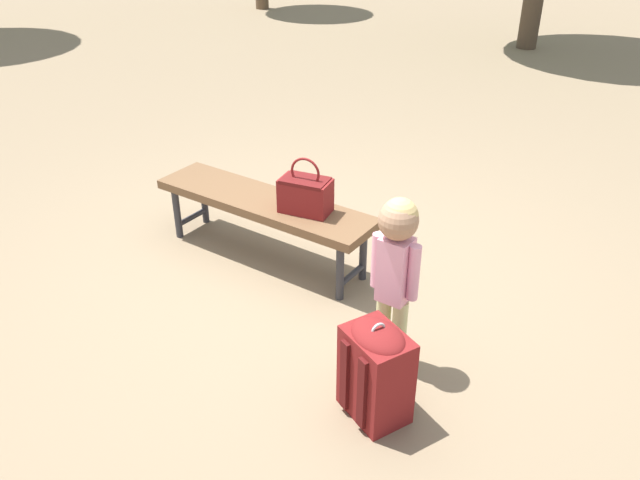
{
  "coord_description": "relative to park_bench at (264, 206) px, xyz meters",
  "views": [
    {
      "loc": [
        2.81,
        -2.19,
        2.33
      ],
      "look_at": [
        0.32,
        -0.12,
        0.45
      ],
      "focal_mm": 35.71,
      "sensor_mm": 36.0,
      "label": 1
    }
  ],
  "objects": [
    {
      "name": "ground_plane",
      "position": [
        0.35,
        0.06,
        -0.39
      ],
      "size": [
        40.0,
        40.0,
        0.0
      ],
      "primitive_type": "plane",
      "color": "#7F6B51",
      "rests_on": "ground"
    },
    {
      "name": "park_bench",
      "position": [
        0.0,
        0.0,
        0.0
      ],
      "size": [
        1.65,
        0.82,
        0.45
      ],
      "color": "brown",
      "rests_on": "ground"
    },
    {
      "name": "handbag",
      "position": [
        0.32,
        0.1,
        0.18
      ],
      "size": [
        0.37,
        0.31,
        0.37
      ],
      "color": "maroon",
      "rests_on": "park_bench"
    },
    {
      "name": "child_standing",
      "position": [
        1.33,
        -0.12,
        0.27
      ],
      "size": [
        0.26,
        0.2,
        0.99
      ],
      "color": "#CCCC8C",
      "rests_on": "ground"
    },
    {
      "name": "backpack_large",
      "position": [
        1.55,
        -0.45,
        -0.12
      ],
      "size": [
        0.36,
        0.32,
        0.55
      ],
      "color": "maroon",
      "rests_on": "ground"
    }
  ]
}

